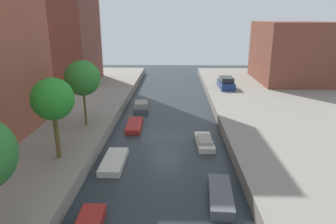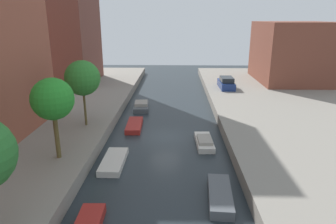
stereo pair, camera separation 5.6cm
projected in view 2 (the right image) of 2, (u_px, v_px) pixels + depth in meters
ground_plane at (166, 137)px, 27.03m from camera, size 84.00×84.00×0.00m
low_block_right at (293, 52)px, 44.62m from camera, size 10.00×12.13×8.49m
street_tree_1 at (53, 100)px, 19.61m from camera, size 2.75×2.75×5.48m
street_tree_2 at (82, 78)px, 25.84m from camera, size 3.00×3.00×5.70m
parked_car at (226, 83)px, 40.90m from camera, size 1.86×4.46×1.53m
moored_boat_left_2 at (114, 161)px, 21.94m from camera, size 1.53×3.98×0.44m
moored_boat_left_3 at (134, 125)px, 29.20m from camera, size 1.50×4.04×0.47m
moored_boat_left_4 at (141, 106)px, 35.10m from camera, size 1.94×3.84×0.84m
moored_boat_right_1 at (220, 195)px, 17.63m from camera, size 1.58×4.08×0.59m
moored_boat_right_2 at (204, 142)px, 25.25m from camera, size 1.45×3.79×0.68m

